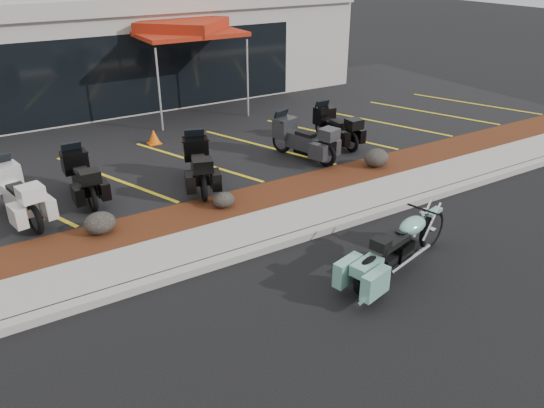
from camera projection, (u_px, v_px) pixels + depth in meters
ground at (318, 263)px, 9.83m from camera, size 90.00×90.00×0.00m
curb at (292, 239)px, 10.49m from camera, size 24.00×0.25×0.15m
sidewalk at (273, 225)px, 11.03m from camera, size 24.00×1.20×0.15m
mulch_bed at (246, 203)px, 11.95m from camera, size 24.00×1.20×0.16m
upper_lot at (160, 137)px, 16.10m from camera, size 26.00×9.60×0.15m
dealership_building at (96, 43)px, 20.07m from camera, size 18.00×8.16×4.00m
boulder_left at (100, 223)px, 10.45m from camera, size 0.62×0.52×0.44m
boulder_mid at (224, 200)px, 11.51m from camera, size 0.48×0.40×0.34m
boulder_right at (376, 158)px, 13.64m from camera, size 0.66×0.55×0.47m
hero_cruiser at (432, 224)px, 10.10m from camera, size 3.09×1.49×1.06m
touring_white at (4, 182)px, 11.29m from camera, size 1.24×2.27×1.25m
touring_black_front at (75, 166)px, 12.27m from camera, size 0.76×1.97×1.14m
touring_black_mid at (195, 152)px, 12.96m from camera, size 1.39×2.23×1.21m
touring_grey at (282, 131)px, 14.41m from camera, size 1.37×2.24×1.22m
touring_black_rear at (322, 119)px, 15.57m from camera, size 0.78×1.97×1.14m
traffic_cone at (154, 137)px, 15.26m from camera, size 0.46×0.46×0.42m
popup_canopy at (183, 28)px, 17.12m from camera, size 4.21×4.21×3.03m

